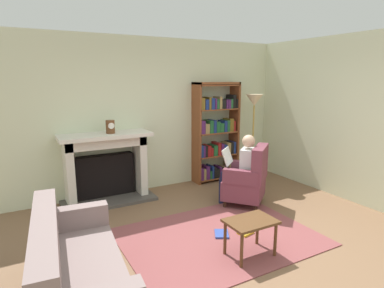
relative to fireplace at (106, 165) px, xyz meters
name	(u,v)px	position (x,y,z in m)	size (l,w,h in m)	color
ground	(233,248)	(0.91, -2.30, -0.60)	(14.00, 14.00, 0.00)	brown
back_wall	(151,115)	(0.91, 0.25, 0.75)	(5.60, 0.10, 2.70)	beige
side_wall_right	(312,114)	(3.56, -1.05, 0.75)	(0.10, 5.20, 2.70)	beige
area_rug	(219,237)	(0.91, -2.00, -0.59)	(2.40, 1.80, 0.01)	brown
fireplace	(106,165)	(0.00, 0.00, 0.00)	(1.48, 0.64, 1.14)	#4C4742
mantel_clock	(110,127)	(0.08, -0.10, 0.64)	(0.14, 0.14, 0.21)	brown
bookshelf	(216,133)	(2.18, 0.03, 0.35)	(0.92, 0.32, 1.93)	brown
armchair_reading	(248,179)	(1.92, -1.30, -0.17)	(0.89, 0.89, 0.97)	#331E14
seated_reader	(241,167)	(1.85, -1.21, 0.02)	(0.57, 0.59, 1.14)	silver
sofa_floral	(75,274)	(-0.90, -2.45, -0.28)	(0.88, 1.76, 0.85)	gray
side_table	(251,226)	(0.98, -2.53, -0.23)	(0.56, 0.39, 0.44)	brown
scattered_books	(232,233)	(1.09, -2.03, -0.57)	(0.53, 0.36, 0.03)	#334CA5
floor_lamp	(254,108)	(2.73, -0.41, 0.85)	(0.32, 0.32, 1.71)	#B7933F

